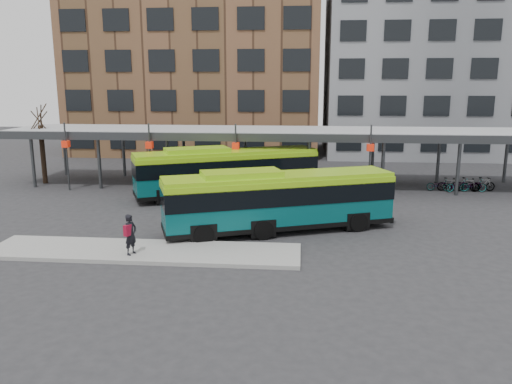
# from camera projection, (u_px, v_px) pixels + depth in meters

# --- Properties ---
(ground) EXTENTS (120.00, 120.00, 0.00)m
(ground) POSITION_uv_depth(u_px,v_px,m) (270.00, 237.00, 24.82)
(ground) COLOR #28282B
(ground) RESTS_ON ground
(boarding_island) EXTENTS (14.00, 3.00, 0.18)m
(boarding_island) POSITION_uv_depth(u_px,v_px,m) (144.00, 251.00, 22.37)
(boarding_island) COLOR gray
(boarding_island) RESTS_ON ground
(canopy) EXTENTS (40.00, 6.53, 4.80)m
(canopy) POSITION_uv_depth(u_px,v_px,m) (281.00, 133.00, 36.51)
(canopy) COLOR #999B9E
(canopy) RESTS_ON ground
(tree) EXTENTS (1.64, 1.64, 5.60)m
(tree) POSITION_uv_depth(u_px,v_px,m) (43.00, 151.00, 37.58)
(tree) COLOR black
(tree) RESTS_ON ground
(building_brick) EXTENTS (26.00, 14.00, 22.00)m
(building_brick) POSITION_uv_depth(u_px,v_px,m) (198.00, 50.00, 54.49)
(building_brick) COLOR brown
(building_brick) RESTS_ON ground
(building_grey) EXTENTS (24.00, 14.00, 20.00)m
(building_grey) POSITION_uv_depth(u_px,v_px,m) (442.00, 59.00, 52.39)
(building_grey) COLOR slate
(building_grey) RESTS_ON ground
(bus_front) EXTENTS (11.89, 6.53, 3.25)m
(bus_front) POSITION_uv_depth(u_px,v_px,m) (278.00, 199.00, 25.40)
(bus_front) COLOR #074B4E
(bus_front) RESTS_ON ground
(bus_rear) EXTENTS (12.18, 7.49, 3.37)m
(bus_rear) POSITION_uv_depth(u_px,v_px,m) (226.00, 170.00, 33.36)
(bus_rear) COLOR #074B4E
(bus_rear) RESTS_ON ground
(pedestrian) EXTENTS (0.64, 0.76, 1.78)m
(pedestrian) POSITION_uv_depth(u_px,v_px,m) (130.00, 234.00, 21.54)
(pedestrian) COLOR black
(pedestrian) RESTS_ON boarding_island
(bike_rack) EXTENTS (4.79, 1.27, 1.01)m
(bike_rack) POSITION_uv_depth(u_px,v_px,m) (462.00, 185.00, 35.06)
(bike_rack) COLOR slate
(bike_rack) RESTS_ON ground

